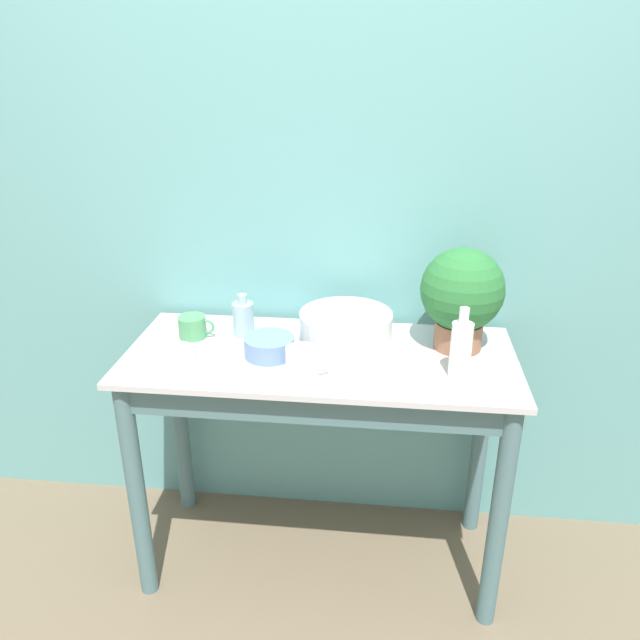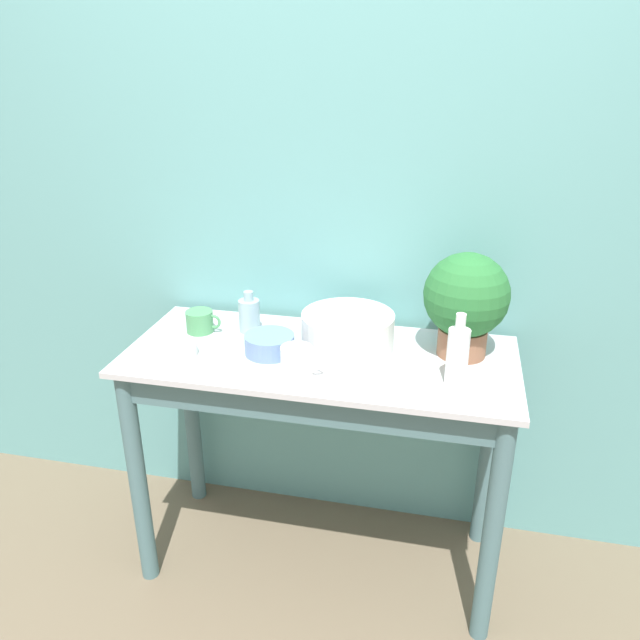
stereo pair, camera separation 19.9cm
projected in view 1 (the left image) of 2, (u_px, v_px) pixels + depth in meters
The scene contains 11 objects.
ground_plane at pixel (311, 615), 2.12m from camera, with size 12.00×12.00×0.00m, color brown.
wall_back at pixel (330, 225), 2.20m from camera, with size 6.00×0.05×2.40m.
counter_table at pixel (319, 408), 2.09m from camera, with size 1.27×0.55×0.86m.
potted_plant at pixel (462, 294), 2.00m from camera, with size 0.27×0.27×0.34m.
bowl_wash_large at pixel (346, 330), 2.07m from camera, with size 0.31×0.31×0.12m.
bottle_tall at pixel (461, 349), 1.86m from camera, with size 0.06×0.06×0.22m.
bottle_short at pixel (243, 318), 2.15m from camera, with size 0.07×0.07×0.15m.
mug_green at pixel (193, 327), 2.14m from camera, with size 0.13×0.09×0.08m.
mug_white at pixel (302, 362), 1.88m from camera, with size 0.13×0.10×0.09m.
bowl_small_enamel_white at pixel (171, 357), 1.97m from camera, with size 0.15×0.15×0.04m.
bowl_small_blue at pixel (269, 347), 2.01m from camera, with size 0.16×0.16×0.06m.
Camera 1 is at (0.20, -1.54, 1.77)m, focal length 35.00 mm.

